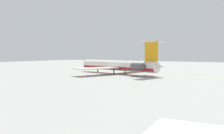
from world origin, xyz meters
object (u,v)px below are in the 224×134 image
at_px(main_jetliner, 119,65).
at_px(ground_crew_near_nose, 118,67).
at_px(ground_crew_near_tail, 118,67).
at_px(safety_cone_nose, 102,69).

xyz_separation_m(main_jetliner, ground_crew_near_nose, (11.71, -20.86, -2.11)).
bearing_deg(ground_crew_near_nose, ground_crew_near_tail, 134.03).
bearing_deg(safety_cone_nose, main_jetliner, 136.63).
relative_size(main_jetliner, ground_crew_near_nose, 22.99).
bearing_deg(safety_cone_nose, ground_crew_near_nose, -156.92).
xyz_separation_m(main_jetliner, ground_crew_near_tail, (13.56, -24.06, -2.16)).
bearing_deg(safety_cone_nose, ground_crew_near_tail, -130.30).
height_order(main_jetliner, ground_crew_near_tail, main_jetliner).
xyz_separation_m(ground_crew_near_nose, safety_cone_nose, (7.15, 3.05, -0.82)).
bearing_deg(ground_crew_near_nose, safety_cone_nose, -142.90).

